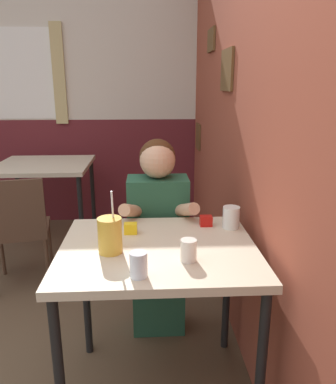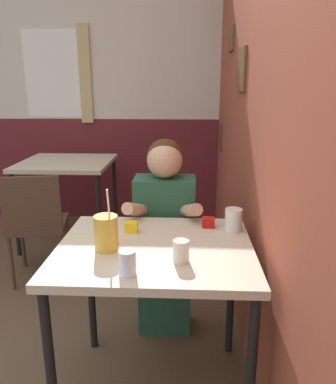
# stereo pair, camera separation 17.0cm
# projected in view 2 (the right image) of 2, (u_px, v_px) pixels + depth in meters

# --- Properties ---
(brick_wall_right) EXTENTS (0.08, 4.78, 2.70)m
(brick_wall_right) POSITION_uv_depth(u_px,v_px,m) (242.00, 101.00, 2.49)
(brick_wall_right) COLOR brown
(brick_wall_right) RESTS_ON ground_plane
(back_wall) EXTENTS (5.24, 0.09, 2.70)m
(back_wall) POSITION_uv_depth(u_px,v_px,m) (111.00, 94.00, 3.91)
(back_wall) COLOR beige
(back_wall) RESTS_ON ground_plane
(main_table) EXTENTS (0.85, 0.71, 0.78)m
(main_table) POSITION_uv_depth(u_px,v_px,m) (155.00, 264.00, 1.65)
(main_table) COLOR beige
(main_table) RESTS_ON ground_plane
(background_table) EXTENTS (0.81, 0.78, 0.78)m
(background_table) POSITION_uv_depth(u_px,v_px,m) (67.00, 170.00, 3.44)
(background_table) COLOR beige
(background_table) RESTS_ON ground_plane
(chair_near_window) EXTENTS (0.47, 0.47, 0.85)m
(chair_near_window) POSITION_uv_depth(u_px,v_px,m) (36.00, 220.00, 2.75)
(chair_near_window) COLOR #4C3323
(chair_near_window) RESTS_ON ground_plane
(person_seated) EXTENTS (0.42, 0.40, 1.17)m
(person_seated) POSITION_uv_depth(u_px,v_px,m) (165.00, 236.00, 2.17)
(person_seated) COLOR #235138
(person_seated) RESTS_ON ground_plane
(cocktail_pitcher) EXTENTS (0.10, 0.10, 0.27)m
(cocktail_pitcher) POSITION_uv_depth(u_px,v_px,m) (106.00, 233.00, 1.57)
(cocktail_pitcher) COLOR gold
(cocktail_pitcher) RESTS_ON main_table
(glass_near_pitcher) EXTENTS (0.07, 0.07, 0.10)m
(glass_near_pitcher) POSITION_uv_depth(u_px,v_px,m) (127.00, 263.00, 1.36)
(glass_near_pitcher) COLOR silver
(glass_near_pitcher) RESTS_ON main_table
(glass_center) EXTENTS (0.08, 0.08, 0.11)m
(glass_center) POSITION_uv_depth(u_px,v_px,m) (233.00, 220.00, 1.78)
(glass_center) COLOR silver
(glass_center) RESTS_ON main_table
(glass_far_side) EXTENTS (0.06, 0.06, 0.09)m
(glass_far_side) POSITION_uv_depth(u_px,v_px,m) (181.00, 251.00, 1.47)
(glass_far_side) COLOR silver
(glass_far_side) RESTS_ON main_table
(condiment_ketchup) EXTENTS (0.06, 0.04, 0.05)m
(condiment_ketchup) POSITION_uv_depth(u_px,v_px,m) (208.00, 222.00, 1.83)
(condiment_ketchup) COLOR #B7140F
(condiment_ketchup) RESTS_ON main_table
(condiment_mustard) EXTENTS (0.06, 0.04, 0.05)m
(condiment_mustard) POSITION_uv_depth(u_px,v_px,m) (131.00, 227.00, 1.77)
(condiment_mustard) COLOR yellow
(condiment_mustard) RESTS_ON main_table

